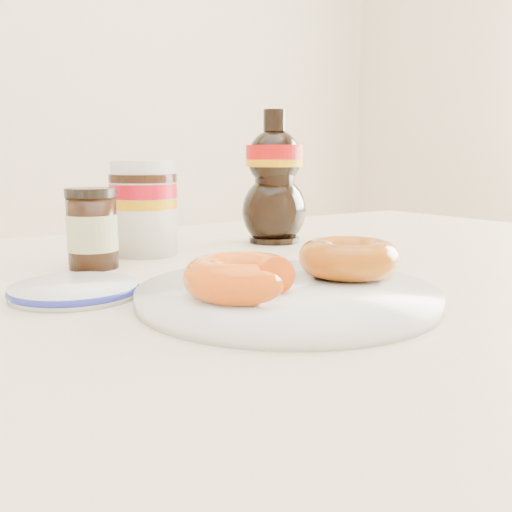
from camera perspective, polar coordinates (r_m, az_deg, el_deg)
dining_table at (r=0.67m, az=0.45°, el=-8.63°), size 1.40×0.90×0.75m
plate at (r=0.52m, az=3.13°, el=-3.81°), size 0.27×0.27×0.01m
donut_bitten at (r=0.48m, az=-1.58°, el=-2.12°), size 0.12×0.12×0.03m
donut_whole at (r=0.57m, az=9.25°, el=-0.18°), size 0.10×0.10×0.03m
nutella_jar at (r=0.77m, az=-11.17°, el=5.09°), size 0.09×0.09×0.13m
syrup_bottle at (r=0.87m, az=1.85°, el=7.90°), size 0.11×0.09×0.20m
dark_jar at (r=0.69m, az=-16.06°, el=2.57°), size 0.06×0.06×0.09m
blue_rim_saucer at (r=0.56m, az=-17.68°, el=-3.22°), size 0.12×0.12×0.01m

